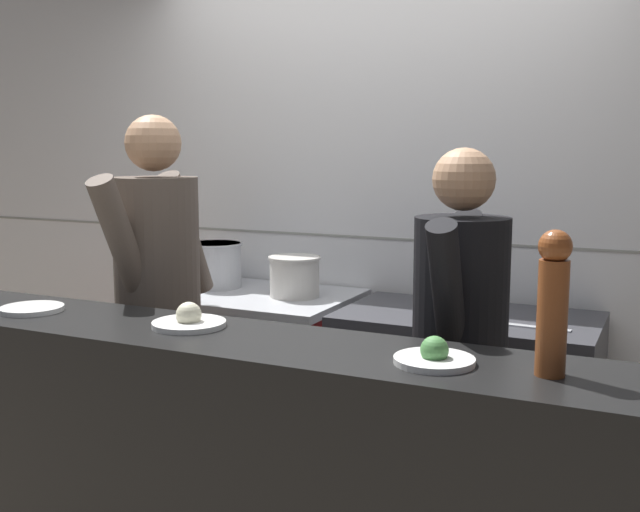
% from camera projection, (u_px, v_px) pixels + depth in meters
% --- Properties ---
extents(wall_back_tiled, '(8.00, 0.06, 2.60)m').
position_uv_depth(wall_back_tiled, '(378.00, 208.00, 3.82)').
color(wall_back_tiled, white).
rests_on(wall_back_tiled, ground_plane).
extents(oven_range, '(0.98, 0.71, 0.89)m').
position_uv_depth(oven_range, '(255.00, 378.00, 3.80)').
color(oven_range, maroon).
rests_on(oven_range, ground_plane).
extents(prep_counter, '(1.11, 0.65, 0.88)m').
position_uv_depth(prep_counter, '(465.00, 412.00, 3.33)').
color(prep_counter, '#38383D').
rests_on(prep_counter, ground_plane).
extents(pass_counter, '(2.58, 0.45, 1.02)m').
position_uv_depth(pass_counter, '(217.00, 487.00, 2.44)').
color(pass_counter, black).
rests_on(pass_counter, ground_plane).
extents(stock_pot, '(0.29, 0.29, 0.23)m').
position_uv_depth(stock_pot, '(215.00, 264.00, 3.88)').
color(stock_pot, '#B7BABF').
rests_on(stock_pot, oven_range).
extents(sauce_pot, '(0.26, 0.26, 0.20)m').
position_uv_depth(sauce_pot, '(295.00, 275.00, 3.64)').
color(sauce_pot, beige).
rests_on(sauce_pot, oven_range).
extents(chefs_knife, '(0.38, 0.05, 0.02)m').
position_uv_depth(chefs_knife, '(515.00, 324.00, 3.06)').
color(chefs_knife, '#B7BABF').
rests_on(chefs_knife, prep_counter).
extents(plated_dish_main, '(0.22, 0.22, 0.02)m').
position_uv_depth(plated_dish_main, '(32.00, 309.00, 2.69)').
color(plated_dish_main, white).
rests_on(plated_dish_main, pass_counter).
extents(plated_dish_appetiser, '(0.24, 0.24, 0.08)m').
position_uv_depth(plated_dish_appetiser, '(189.00, 321.00, 2.45)').
color(plated_dish_appetiser, white).
rests_on(plated_dish_appetiser, pass_counter).
extents(plated_dish_dessert, '(0.22, 0.22, 0.08)m').
position_uv_depth(plated_dish_dessert, '(434.00, 357.00, 2.03)').
color(plated_dish_dessert, white).
rests_on(plated_dish_dessert, pass_counter).
extents(pepper_mill, '(0.09, 0.09, 0.38)m').
position_uv_depth(pepper_mill, '(553.00, 300.00, 1.90)').
color(pepper_mill, brown).
rests_on(pepper_mill, pass_counter).
extents(chef_head_cook, '(0.36, 0.76, 1.74)m').
position_uv_depth(chef_head_cook, '(158.00, 301.00, 3.14)').
color(chef_head_cook, black).
rests_on(chef_head_cook, ground_plane).
extents(chef_sous, '(0.34, 0.70, 1.61)m').
position_uv_depth(chef_sous, '(459.00, 355.00, 2.59)').
color(chef_sous, black).
rests_on(chef_sous, ground_plane).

